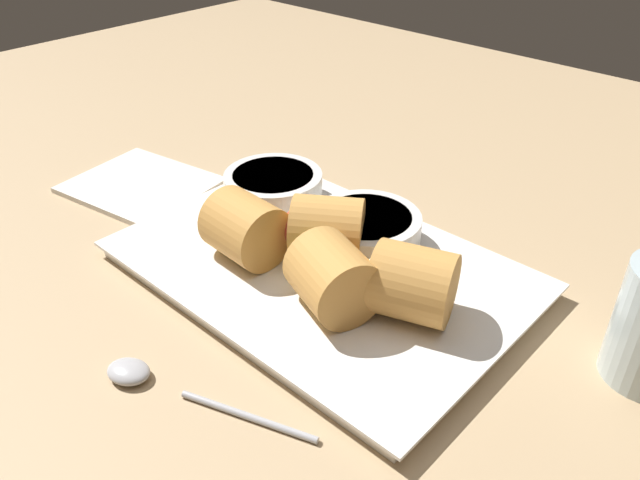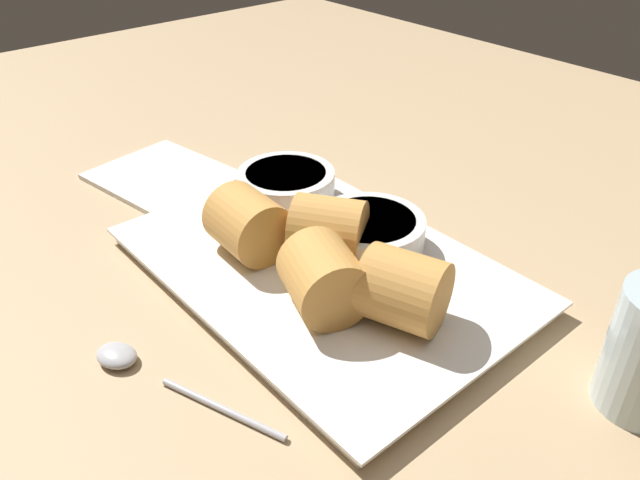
# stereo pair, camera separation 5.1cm
# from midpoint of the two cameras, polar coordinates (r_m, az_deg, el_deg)

# --- Properties ---
(table_surface) EXTENTS (1.80, 1.40, 0.02)m
(table_surface) POSITION_cam_midpoint_polar(r_m,az_deg,el_deg) (0.57, 5.31, -3.69)
(table_surface) COLOR tan
(table_surface) RESTS_ON ground
(serving_plate) EXTENTS (0.35, 0.24, 0.01)m
(serving_plate) POSITION_cam_midpoint_polar(r_m,az_deg,el_deg) (0.55, 2.64, -2.77)
(serving_plate) COLOR white
(serving_plate) RESTS_ON table_surface
(roll_front_left) EXTENTS (0.07, 0.06, 0.06)m
(roll_front_left) POSITION_cam_midpoint_polar(r_m,az_deg,el_deg) (0.55, -4.20, 1.56)
(roll_front_left) COLOR #D19347
(roll_front_left) RESTS_ON serving_plate
(roll_front_right) EXTENTS (0.08, 0.08, 0.06)m
(roll_front_right) POSITION_cam_midpoint_polar(r_m,az_deg,el_deg) (0.48, 10.18, -4.41)
(roll_front_right) COLOR #D19347
(roll_front_right) RESTS_ON serving_plate
(roll_back_left) EXTENTS (0.08, 0.08, 0.06)m
(roll_back_left) POSITION_cam_midpoint_polar(r_m,az_deg,el_deg) (0.48, 3.20, -3.33)
(roll_back_left) COLOR #D19347
(roll_back_left) RESTS_ON serving_plate
(roll_back_right) EXTENTS (0.08, 0.08, 0.06)m
(roll_back_right) POSITION_cam_midpoint_polar(r_m,az_deg,el_deg) (0.54, 3.02, 0.90)
(roll_back_right) COLOR #D19347
(roll_back_right) RESTS_ON serving_plate
(dipping_bowl_near) EXTENTS (0.10, 0.10, 0.03)m
(dipping_bowl_near) POSITION_cam_midpoint_polar(r_m,az_deg,el_deg) (0.56, 7.30, 0.55)
(dipping_bowl_near) COLOR silver
(dipping_bowl_near) RESTS_ON serving_plate
(dipping_bowl_far) EXTENTS (0.10, 0.10, 0.03)m
(dipping_bowl_far) POSITION_cam_midpoint_polar(r_m,az_deg,el_deg) (0.64, -0.82, 5.05)
(dipping_bowl_far) COLOR silver
(dipping_bowl_far) RESTS_ON serving_plate
(spoon) EXTENTS (0.16, 0.07, 0.01)m
(spoon) POSITION_cam_midpoint_polar(r_m,az_deg,el_deg) (0.48, -13.40, -11.26)
(spoon) COLOR #B2B2B7
(spoon) RESTS_ON table_surface
(napkin) EXTENTS (0.17, 0.15, 0.01)m
(napkin) POSITION_cam_midpoint_polar(r_m,az_deg,el_deg) (0.73, -12.23, 5.66)
(napkin) COLOR silver
(napkin) RESTS_ON table_surface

